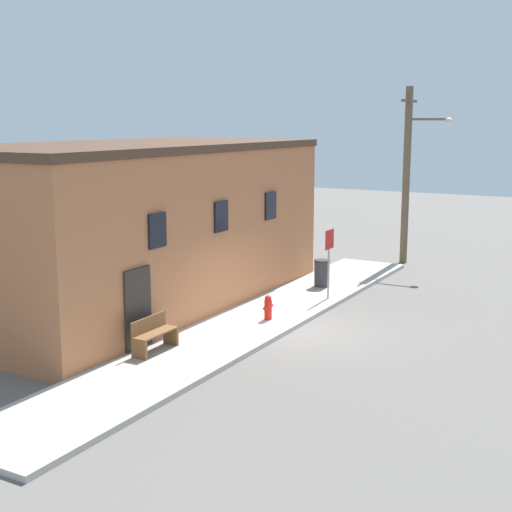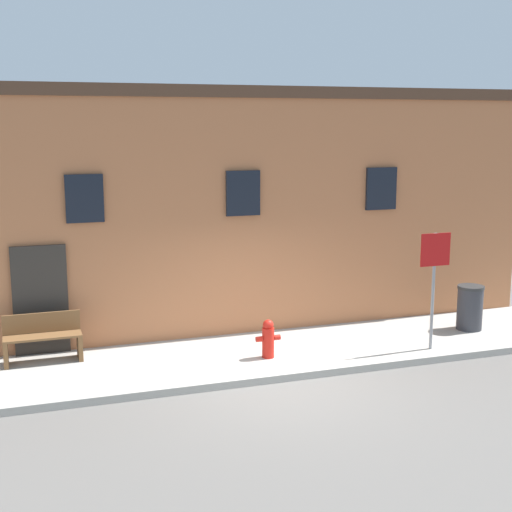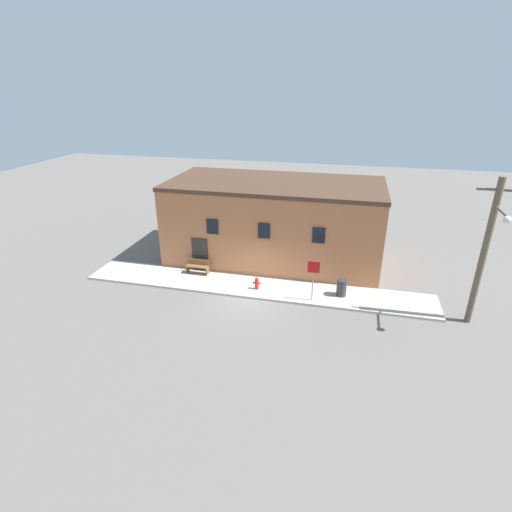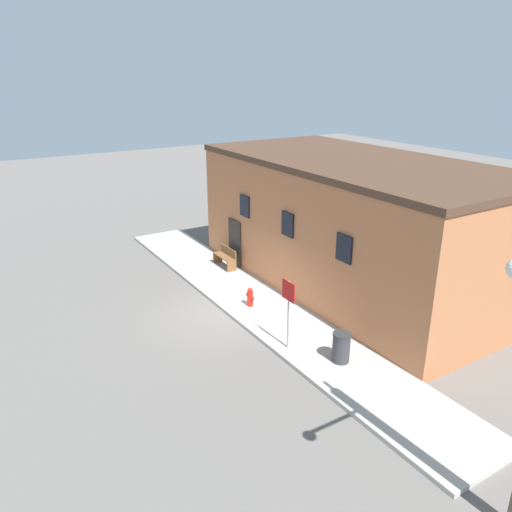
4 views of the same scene
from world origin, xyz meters
name	(u,v)px [view 3 (image 3 of 4)]	position (x,y,z in m)	size (l,w,h in m)	color
ground_plane	(249,299)	(0.00, 0.00, 0.00)	(80.00, 80.00, 0.00)	#66605B
sidewalk	(255,287)	(0.00, 1.30, 0.07)	(19.85, 2.60, 0.13)	#B2ADA3
brick_building	(275,221)	(0.22, 5.79, 2.57)	(13.35, 6.50, 5.14)	#B26B42
fire_hydrant	(257,283)	(0.19, 0.97, 0.49)	(0.47, 0.22, 0.72)	red
stop_sign	(313,274)	(3.33, 0.44, 1.70)	(0.62, 0.06, 2.26)	gray
bench	(197,267)	(-3.76, 2.09, 0.57)	(1.37, 0.44, 0.88)	brown
trash_bin	(342,288)	(4.82, 1.33, 0.61)	(0.55, 0.55, 0.94)	#333338
utility_pole	(485,251)	(10.98, 0.29, 3.82)	(1.80, 1.92, 7.16)	brown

